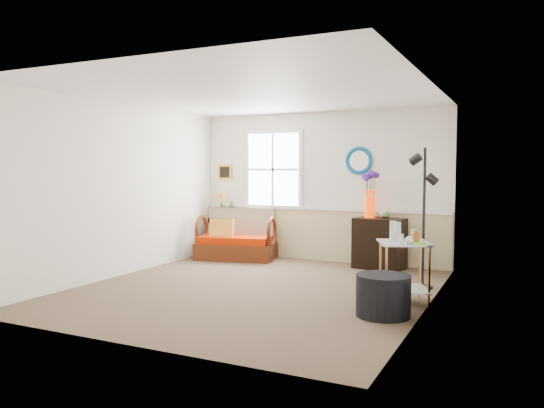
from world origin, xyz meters
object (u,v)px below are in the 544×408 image
at_px(loveseat, 236,234).
at_px(side_table, 404,272).
at_px(cabinet, 380,243).
at_px(ottoman, 383,295).
at_px(lamp_stand, 222,236).
at_px(floor_lamp, 424,218).

xyz_separation_m(loveseat, side_table, (3.35, -1.82, -0.08)).
height_order(cabinet, ottoman, cabinet).
relative_size(loveseat, lamp_stand, 1.97).
distance_m(lamp_stand, side_table, 4.39).
distance_m(loveseat, floor_lamp, 3.58).
bearing_deg(ottoman, floor_lamp, 84.78).
bearing_deg(ottoman, side_table, 84.06).
bearing_deg(lamp_stand, loveseat, -32.78).
bearing_deg(side_table, floor_lamp, 85.34).
xyz_separation_m(loveseat, ottoman, (3.28, -2.52, -0.22)).
relative_size(lamp_stand, floor_lamp, 0.37).
bearing_deg(side_table, lamp_stand, 150.92).
bearing_deg(ottoman, cabinet, 105.12).
bearing_deg(floor_lamp, loveseat, 171.59).
height_order(lamp_stand, floor_lamp, floor_lamp).
height_order(loveseat, cabinet, loveseat).
xyz_separation_m(lamp_stand, floor_lamp, (3.91, -1.24, 0.60)).
distance_m(loveseat, cabinet, 2.55).
bearing_deg(loveseat, lamp_stand, 135.23).
relative_size(floor_lamp, ottoman, 3.19).
xyz_separation_m(cabinet, floor_lamp, (0.88, -1.13, 0.54)).
bearing_deg(loveseat, ottoman, -49.59).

